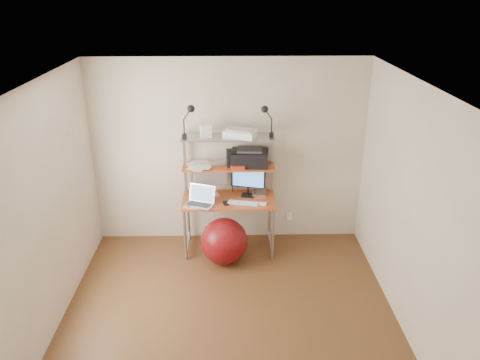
{
  "coord_description": "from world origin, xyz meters",
  "views": [
    {
      "loc": [
        0.03,
        -4.04,
        3.34
      ],
      "look_at": [
        0.14,
        1.15,
        1.13
      ],
      "focal_mm": 35.0,
      "sensor_mm": 36.0,
      "label": 1
    }
  ],
  "objects_px": {
    "monitor_silver": "(211,176)",
    "exercise_ball": "(224,241)",
    "monitor_black": "(248,179)",
    "laptop": "(201,200)",
    "printer": "(250,157)"
  },
  "relations": [
    {
      "from": "exercise_ball",
      "to": "monitor_silver",
      "type": "bearing_deg",
      "value": 110.47
    },
    {
      "from": "monitor_black",
      "to": "laptop",
      "type": "xyz_separation_m",
      "value": [
        -0.61,
        -0.25,
        -0.18
      ]
    },
    {
      "from": "laptop",
      "to": "exercise_ball",
      "type": "distance_m",
      "value": 0.6
    },
    {
      "from": "monitor_black",
      "to": "printer",
      "type": "xyz_separation_m",
      "value": [
        0.02,
        0.05,
        0.29
      ]
    },
    {
      "from": "monitor_black",
      "to": "exercise_ball",
      "type": "xyz_separation_m",
      "value": [
        -0.32,
        -0.43,
        -0.67
      ]
    },
    {
      "from": "monitor_silver",
      "to": "monitor_black",
      "type": "height_order",
      "value": "monitor_silver"
    },
    {
      "from": "monitor_black",
      "to": "exercise_ball",
      "type": "relative_size",
      "value": 0.76
    },
    {
      "from": "laptop",
      "to": "printer",
      "type": "distance_m",
      "value": 0.83
    },
    {
      "from": "printer",
      "to": "exercise_ball",
      "type": "distance_m",
      "value": 1.12
    },
    {
      "from": "laptop",
      "to": "exercise_ball",
      "type": "relative_size",
      "value": 0.7
    },
    {
      "from": "monitor_silver",
      "to": "exercise_ball",
      "type": "bearing_deg",
      "value": -86.73
    },
    {
      "from": "monitor_black",
      "to": "exercise_ball",
      "type": "height_order",
      "value": "monitor_black"
    },
    {
      "from": "exercise_ball",
      "to": "laptop",
      "type": "bearing_deg",
      "value": 147.47
    },
    {
      "from": "monitor_black",
      "to": "laptop",
      "type": "bearing_deg",
      "value": -143.45
    },
    {
      "from": "monitor_black",
      "to": "exercise_ball",
      "type": "distance_m",
      "value": 0.86
    }
  ]
}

